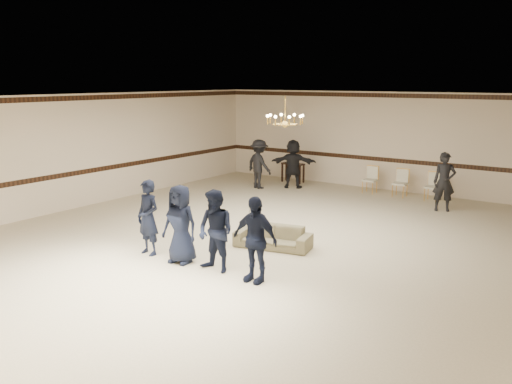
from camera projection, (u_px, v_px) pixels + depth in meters
room at (261, 170)px, 12.13m from camera, size 12.01×14.01×3.21m
chair_rail at (381, 159)px, 17.86m from camera, size 12.00×0.02×0.14m
crown_molding at (384, 95)px, 17.43m from camera, size 12.00×0.02×0.14m
chandelier at (285, 110)px, 12.67m from camera, size 0.94×0.94×0.89m
boy_a at (148, 218)px, 11.18m from camera, size 0.61×0.43×1.58m
boy_b at (180, 224)px, 10.68m from camera, size 0.82×0.58×1.58m
boy_c at (216, 231)px, 10.17m from camera, size 0.81×0.65×1.58m
boy_d at (255, 239)px, 9.67m from camera, size 0.93×0.39×1.58m
settee at (273, 237)px, 11.72m from camera, size 1.75×0.98×0.48m
adult_left at (259, 164)px, 18.02m from camera, size 1.18×0.87×1.64m
adult_mid at (293, 164)px, 18.08m from camera, size 1.58×1.06×1.64m
adult_right at (444, 182)px, 14.89m from camera, size 0.70×0.60×1.64m
banquet_chair_left at (370, 180)px, 17.32m from camera, size 0.42×0.42×0.85m
banquet_chair_mid at (400, 183)px, 16.76m from camera, size 0.42×0.42×0.85m
banquet_chair_right at (432, 187)px, 16.20m from camera, size 0.43×0.43×0.85m
console_table at (293, 173)px, 19.19m from camera, size 0.84×0.41×0.68m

